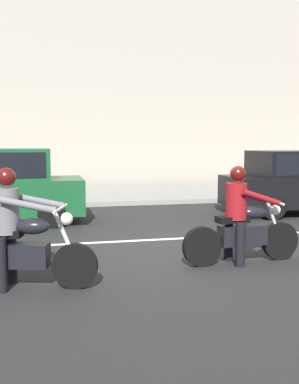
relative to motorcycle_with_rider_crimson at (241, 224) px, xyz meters
name	(u,v)px	position (x,y,z in m)	size (l,w,h in m)	color
ground_plane	(179,250)	(-0.72, 1.09, -0.65)	(80.00, 80.00, 0.00)	#242424
sidewalk_slab	(114,195)	(-0.72, 9.09, -0.58)	(40.00, 4.40, 0.14)	gray
building_facade	(100,34)	(-0.72, 12.49, 5.76)	(40.00, 1.40, 12.81)	#A89E8E
lane_marking_stripe	(206,237)	(0.14, 1.99, -0.64)	(18.00, 0.14, 0.01)	silver
motorcycle_with_rider_crimson	(241,224)	(0.00, 0.00, 0.00)	(2.05, 0.70, 1.58)	black
motorcycle_with_rider_gray	(15,239)	(-3.49, -0.49, 0.02)	(2.14, 0.86, 1.62)	black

